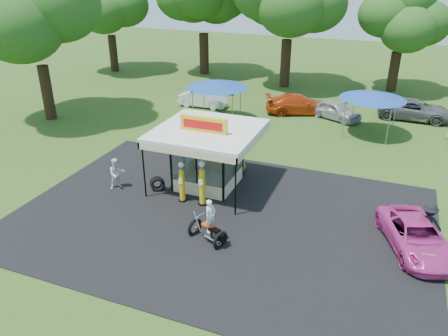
{
  "coord_description": "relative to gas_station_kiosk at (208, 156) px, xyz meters",
  "views": [
    {
      "loc": [
        6.88,
        -15.12,
        11.45
      ],
      "look_at": [
        -0.66,
        4.0,
        1.71
      ],
      "focal_mm": 35.0,
      "sensor_mm": 36.0,
      "label": 1
    }
  ],
  "objects": [
    {
      "name": "ground",
      "position": [
        2.0,
        -4.99,
        -1.78
      ],
      "size": [
        120.0,
        120.0,
        0.0
      ],
      "primitive_type": "plane",
      "color": "#2D4F18",
      "rests_on": "ground"
    },
    {
      "name": "asphalt_apron",
      "position": [
        2.0,
        -2.99,
        -1.76
      ],
      "size": [
        20.0,
        14.0,
        0.04
      ],
      "primitive_type": "cube",
      "color": "black",
      "rests_on": "ground"
    },
    {
      "name": "gas_station_kiosk",
      "position": [
        0.0,
        0.0,
        0.0
      ],
      "size": [
        5.4,
        5.4,
        4.18
      ],
      "color": "white",
      "rests_on": "ground"
    },
    {
      "name": "gas_pump_left",
      "position": [
        -0.51,
        -2.23,
        -0.69
      ],
      "size": [
        0.43,
        0.43,
        2.28
      ],
      "color": "black",
      "rests_on": "ground"
    },
    {
      "name": "gas_pump_right",
      "position": [
        0.62,
        -2.19,
        -0.57
      ],
      "size": [
        0.47,
        0.47,
        2.53
      ],
      "color": "black",
      "rests_on": "ground"
    },
    {
      "name": "motorcycle",
      "position": [
        2.25,
        -5.08,
        -0.91
      ],
      "size": [
        1.97,
        1.43,
        2.24
      ],
      "rotation": [
        0.0,
        0.0,
        -0.35
      ],
      "color": "black",
      "rests_on": "ground"
    },
    {
      "name": "spare_tires",
      "position": [
        -2.34,
        -1.66,
        -1.38
      ],
      "size": [
        1.03,
        0.87,
        0.83
      ],
      "rotation": [
        0.0,
        0.0,
        0.43
      ],
      "color": "black",
      "rests_on": "ground"
    },
    {
      "name": "a_frame_sign",
      "position": [
        11.24,
        -3.66,
        -1.34
      ],
      "size": [
        0.51,
        0.49,
        0.87
      ],
      "rotation": [
        0.0,
        0.0,
        0.12
      ],
      "color": "#593819",
      "rests_on": "ground"
    },
    {
      "name": "kiosk_car",
      "position": [
        -0.0,
        2.21,
        -1.3
      ],
      "size": [
        2.82,
        1.13,
        0.96
      ],
      "primitive_type": "imported",
      "rotation": [
        0.0,
        0.0,
        1.57
      ],
      "color": "gold",
      "rests_on": "ground"
    },
    {
      "name": "pink_sedan",
      "position": [
        10.83,
        -2.32,
        -1.11
      ],
      "size": [
        3.83,
        5.29,
        1.34
      ],
      "primitive_type": "imported",
      "rotation": [
        0.0,
        0.0,
        0.38
      ],
      "color": "#D53A97",
      "rests_on": "ground"
    },
    {
      "name": "spectator_west",
      "position": [
        -4.53,
        -2.21,
        -0.89
      ],
      "size": [
        1.08,
        1.1,
        1.78
      ],
      "primitive_type": "imported",
      "rotation": [
        0.0,
        0.0,
        0.83
      ],
      "color": "white",
      "rests_on": "ground"
    },
    {
      "name": "spectator_east_a",
      "position": [
        11.26,
        -1.48,
        -0.83
      ],
      "size": [
        1.25,
        0.75,
        1.9
      ],
      "primitive_type": "imported",
      "rotation": [
        0.0,
        0.0,
        3.18
      ],
      "color": "black",
      "rests_on": "ground"
    },
    {
      "name": "bg_car_a",
      "position": [
        -6.26,
        13.32,
        -1.09
      ],
      "size": [
        4.25,
        1.57,
        1.39
      ],
      "primitive_type": "imported",
      "rotation": [
        0.0,
        0.0,
        1.59
      ],
      "color": "white",
      "rests_on": "ground"
    },
    {
      "name": "bg_car_b",
      "position": [
        1.84,
        14.61,
        -1.0
      ],
      "size": [
        5.81,
        4.04,
        1.56
      ],
      "primitive_type": "imported",
      "rotation": [
        0.0,
        0.0,
        1.95
      ],
      "color": "#BC3A0E",
      "rests_on": "ground"
    },
    {
      "name": "bg_car_c",
      "position": [
        4.89,
        14.27,
        -1.06
      ],
      "size": [
        4.55,
        3.37,
        1.44
      ],
      "primitive_type": "imported",
      "rotation": [
        0.0,
        0.0,
        1.12
      ],
      "color": "#A5A4A9",
      "rests_on": "ground"
    },
    {
      "name": "bg_car_d",
      "position": [
        10.79,
        16.51,
        -1.0
      ],
      "size": [
        5.69,
        2.72,
        1.57
      ],
      "primitive_type": "imported",
      "rotation": [
        0.0,
        0.0,
        1.55
      ],
      "color": "#575759",
      "rests_on": "ground"
    },
    {
      "name": "tent_west",
      "position": [
        -3.68,
        10.31,
        1.19
      ],
      "size": [
        4.7,
        4.7,
        3.29
      ],
      "rotation": [
        0.0,
        0.0,
        0.14
      ],
      "color": "gray",
      "rests_on": "ground"
    },
    {
      "name": "tent_east",
      "position": [
        7.67,
        11.59,
        1.14
      ],
      "size": [
        4.62,
        4.62,
        3.23
      ],
      "rotation": [
        0.0,
        0.0,
        -0.1
      ],
      "color": "gray",
      "rests_on": "ground"
    },
    {
      "name": "oak_far_a",
      "position": [
        -21.34,
        22.2,
        5.36
      ],
      "size": [
        9.47,
        9.47,
        11.22
      ],
      "color": "black",
      "rests_on": "ground"
    },
    {
      "name": "oak_far_b",
      "position": [
        -11.29,
        24.99,
        5.94
      ],
      "size": [
        10.14,
        10.14,
        12.09
      ],
      "color": "black",
      "rests_on": "ground"
    },
    {
      "name": "oak_far_d",
      "position": [
        8.72,
        24.85,
        4.83
      ],
      "size": [
        8.71,
        8.71,
        10.37
      ],
      "color": "black",
      "rests_on": "ground"
    },
    {
      "name": "oak_near",
      "position": [
        -16.37,
        5.97,
        6.13
      ],
      "size": [
        10.97,
        10.97,
        12.63
      ],
      "color": "black",
      "rests_on": "ground"
    }
  ]
}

